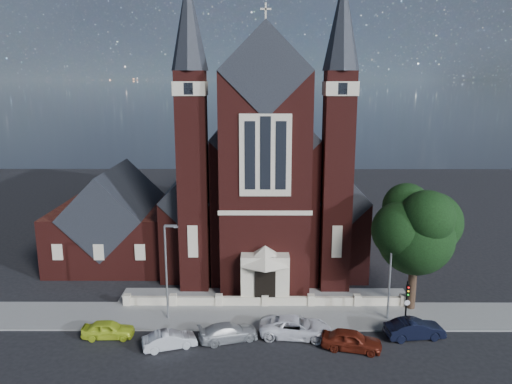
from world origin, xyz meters
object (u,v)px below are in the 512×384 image
at_px(church, 263,178).
at_px(street_lamp_right, 392,267).
at_px(car_dark_red, 352,340).
at_px(car_navy, 415,329).
at_px(car_lime_van, 108,329).
at_px(car_silver_b, 229,332).
at_px(parish_hall, 116,224).
at_px(street_lamp_left, 167,267).
at_px(street_tree, 418,232).
at_px(traffic_signal, 407,299).
at_px(car_silver_a, 169,340).
at_px(car_white_suv, 296,327).

height_order(church, street_lamp_right, church).
distance_m(car_dark_red, car_navy, 5.37).
relative_size(street_lamp_right, car_navy, 1.80).
height_order(street_lamp_right, car_dark_red, street_lamp_right).
bearing_deg(car_navy, car_dark_red, 100.40).
height_order(car_lime_van, car_silver_b, car_lime_van).
distance_m(parish_hall, street_lamp_left, 16.18).
height_order(car_dark_red, car_navy, car_dark_red).
height_order(street_tree, traffic_signal, street_tree).
distance_m(car_silver_a, car_navy, 18.46).
height_order(parish_hall, car_dark_red, parish_hall).
relative_size(car_lime_van, car_silver_b, 0.86).
relative_size(car_lime_van, car_silver_a, 1.00).
relative_size(church, traffic_signal, 8.72).
xyz_separation_m(car_silver_b, car_navy, (14.13, 0.39, 0.08)).
height_order(traffic_signal, car_white_suv, traffic_signal).
distance_m(parish_hall, car_silver_b, 22.04).
bearing_deg(car_white_suv, street_tree, -60.74).
height_order(street_lamp_left, car_lime_van, street_lamp_left).
distance_m(street_lamp_left, traffic_signal, 19.08).
relative_size(street_lamp_left, street_lamp_right, 1.00).
distance_m(church, street_lamp_left, 20.84).
distance_m(street_tree, car_silver_b, 17.41).
height_order(church, car_dark_red, church).
bearing_deg(car_silver_a, car_dark_red, -109.58).
distance_m(street_lamp_right, car_silver_a, 18.20).
xyz_separation_m(car_lime_van, car_dark_red, (18.22, -1.66, 0.07)).
bearing_deg(car_silver_a, car_navy, -104.17).
bearing_deg(street_tree, car_dark_red, -135.25).
bearing_deg(car_white_suv, car_dark_red, -109.75).
distance_m(car_silver_b, car_dark_red, 9.12).
bearing_deg(traffic_signal, car_navy, -77.73).
bearing_deg(car_lime_van, street_tree, -80.80).
bearing_deg(car_white_suv, church, 11.95).
bearing_deg(car_dark_red, car_silver_b, 95.38).
distance_m(parish_hall, car_lime_van, 17.75).
relative_size(street_tree, car_silver_b, 2.35).
xyz_separation_m(street_lamp_left, car_silver_b, (5.08, -3.35, -3.94)).
relative_size(car_silver_a, car_navy, 0.87).
bearing_deg(parish_hall, street_lamp_right, -28.22).
bearing_deg(car_silver_a, street_lamp_left, -8.67).
bearing_deg(car_white_suv, car_silver_a, 106.57).
relative_size(church, car_silver_b, 7.68).
relative_size(street_tree, car_dark_red, 2.46).
relative_size(street_lamp_left, car_lime_van, 2.06).
height_order(street_tree, car_silver_b, street_tree).
height_order(street_tree, car_dark_red, street_tree).
relative_size(church, car_dark_red, 8.02).
bearing_deg(street_lamp_left, car_silver_b, -33.35).
bearing_deg(car_lime_van, traffic_signal, -88.09).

